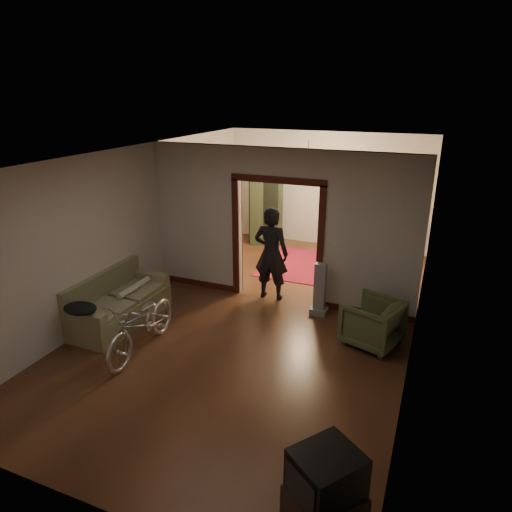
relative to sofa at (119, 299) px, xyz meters
The scene contains 23 objects.
floor 2.46m from the sofa, 28.34° to the left, with size 5.00×8.50×0.01m, color #3E2114.
ceiling 3.40m from the sofa, 28.34° to the left, with size 5.00×8.50×0.01m, color white.
wall_back 5.89m from the sofa, 68.42° to the left, with size 5.00×0.02×2.80m, color beige.
wall_left 1.55m from the sofa, 107.51° to the left, with size 0.02×8.50×2.80m, color beige.
wall_right 4.88m from the sofa, 13.96° to the left, with size 0.02×8.50×2.80m, color beige.
partition_wall 3.02m from the sofa, 41.68° to the left, with size 5.00×0.14×2.80m, color beige.
door_casing 2.94m from the sofa, 41.68° to the left, with size 1.74×0.20×2.32m, color #3E150E.
far_window 6.17m from the sofa, 62.12° to the left, with size 0.98×0.06×1.28m, color black.
chandelier 4.65m from the sofa, 59.67° to the left, with size 0.24×0.24×0.24m, color #FFE0A5.
light_switch 3.76m from the sofa, 29.83° to the left, with size 0.08×0.01×0.12m, color silver.
sofa is the anchor object (origin of this frame).
rolled_paper 0.33m from the sofa, 71.57° to the left, with size 0.10×0.10×0.81m, color beige.
jacket 0.95m from the sofa, 86.86° to the right, with size 0.52×0.39×0.15m, color black.
bicycle 1.09m from the sofa, 33.91° to the right, with size 0.60×1.72×0.90m, color silver.
armchair 4.14m from the sofa, 12.58° to the left, with size 0.77×0.80×0.73m, color #4C5A32.
crt_tv 4.93m from the sofa, 31.66° to the right, with size 0.53×0.48×0.46m, color black.
vacuum 3.41m from the sofa, 27.05° to the left, with size 0.29×0.23×0.95m, color gray.
person 2.79m from the sofa, 42.95° to the left, with size 0.64×0.42×1.77m, color black.
oriental_rug 4.27m from the sofa, 61.39° to the left, with size 1.57×2.06×0.02m, color maroon.
locker 5.00m from the sofa, 81.36° to the left, with size 0.81×0.45×1.63m, color #2C3821.
globe 5.21m from the sofa, 81.36° to the left, with size 0.28×0.28×0.28m, color #1E5972.
desk 5.66m from the sofa, 57.20° to the left, with size 1.05×0.59×0.77m, color #331911.
desk_chair 5.16m from the sofa, 57.60° to the left, with size 0.36×0.36×0.81m, color #331911.
Camera 1 is at (2.63, -6.66, 3.72)m, focal length 32.00 mm.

